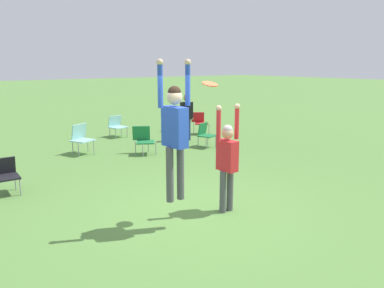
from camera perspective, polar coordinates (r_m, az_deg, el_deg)
name	(u,v)px	position (r m, az deg, el deg)	size (l,w,h in m)	color
ground_plane	(194,214)	(6.90, 0.38, -10.65)	(120.00, 120.00, 0.00)	#56843D
person_jumping	(175,127)	(5.85, -2.64, 2.58)	(0.61, 0.47, 2.25)	#4C4C51
person_defending	(227,157)	(6.73, 5.38, -1.96)	(0.54, 0.39, 1.98)	#4C4C51
frisbee	(210,84)	(6.25, 2.75, 9.13)	(0.27, 0.26, 0.09)	#E04C23
camping_chair_0	(4,173)	(8.72, -26.71, -4.02)	(0.54, 0.57, 0.75)	gray
camping_chair_1	(144,138)	(11.32, -7.38, 0.85)	(0.72, 0.78, 0.84)	gray
camping_chair_2	(205,133)	(12.16, 2.03, 1.69)	(0.62, 0.66, 0.79)	gray
camping_chair_3	(81,137)	(11.69, -16.53, 1.05)	(0.73, 0.79, 0.89)	gray
camping_chair_4	(200,121)	(14.45, 1.21, 3.51)	(0.69, 0.76, 0.83)	gray
camping_chair_5	(117,125)	(14.14, -11.37, 2.87)	(0.66, 0.70, 0.77)	gray
person_spectator_far	(187,113)	(13.10, -0.81, 4.75)	(0.57, 0.40, 1.64)	navy
cooler_box	(172,126)	(15.07, -3.00, 2.70)	(0.50, 0.35, 0.39)	#2D8C4C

